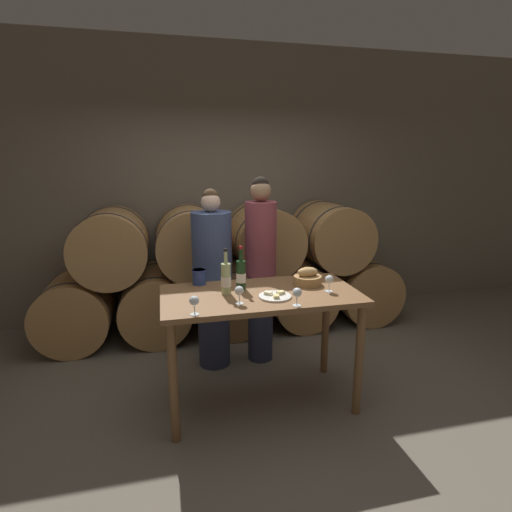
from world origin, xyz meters
TOP-DOWN VIEW (x-y plane):
  - ground_plane at (0.00, 0.00)m, footprint 10.00×10.00m
  - stone_wall_back at (0.00, 2.07)m, footprint 10.00×0.12m
  - barrel_stack at (-0.00, 1.50)m, footprint 4.00×0.89m
  - tasting_table at (0.00, 0.00)m, footprint 1.48×0.75m
  - person_left at (-0.28, 0.70)m, footprint 0.36×0.36m
  - person_right at (0.18, 0.70)m, footprint 0.29×0.29m
  - wine_bottle_red at (-0.13, 0.11)m, footprint 0.07×0.07m
  - wine_bottle_white at (-0.26, 0.03)m, footprint 0.07×0.07m
  - blue_crock at (-0.43, 0.32)m, footprint 0.12×0.12m
  - bread_basket at (0.42, 0.11)m, footprint 0.22×0.22m
  - cheese_plate at (0.08, -0.12)m, footprint 0.24×0.24m
  - wine_glass_far_left at (-0.52, -0.33)m, footprint 0.06×0.06m
  - wine_glass_left at (-0.20, -0.20)m, footprint 0.06×0.06m
  - wine_glass_center at (0.18, -0.33)m, footprint 0.06×0.06m
  - wine_glass_right at (0.51, -0.09)m, footprint 0.06×0.06m

SIDE VIEW (x-z plane):
  - ground_plane at x=0.00m, z-range 0.00..0.00m
  - barrel_stack at x=0.00m, z-range -0.04..1.37m
  - tasting_table at x=0.00m, z-range 0.33..1.25m
  - person_left at x=-0.28m, z-range 0.01..1.67m
  - person_right at x=0.18m, z-range 0.04..1.79m
  - cheese_plate at x=0.08m, z-range 0.92..0.95m
  - bread_basket at x=0.42m, z-range 0.91..1.05m
  - blue_crock at x=-0.43m, z-range 0.93..1.05m
  - wine_glass_far_left at x=-0.52m, z-range 0.95..1.08m
  - wine_glass_left at x=-0.20m, z-range 0.95..1.08m
  - wine_glass_center at x=0.18m, z-range 0.95..1.08m
  - wine_glass_right at x=0.51m, z-range 0.95..1.08m
  - wine_bottle_red at x=-0.13m, z-range 0.87..1.22m
  - wine_bottle_white at x=-0.26m, z-range 0.87..1.22m
  - stone_wall_back at x=0.00m, z-range 0.00..3.20m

